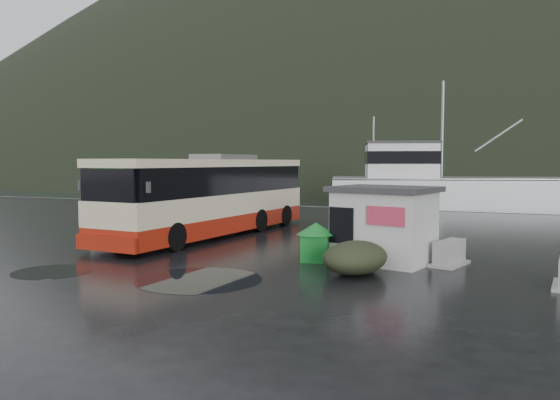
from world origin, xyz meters
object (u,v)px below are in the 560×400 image
at_px(coach_bus, 212,235).
at_px(jersey_barrier_b, 449,265).
at_px(ticket_kiosk, 383,262).
at_px(waste_bin_right, 316,261).
at_px(white_van, 130,232).
at_px(waste_bin_left, 374,260).
at_px(dome_tent, 355,274).
at_px(fishing_trawler, 483,204).
at_px(jersey_barrier_a, 380,261).

xyz_separation_m(coach_bus, jersey_barrier_b, (10.65, -3.45, 0.00)).
bearing_deg(ticket_kiosk, waste_bin_right, -148.13).
xyz_separation_m(white_van, jersey_barrier_b, (14.84, -2.95, 0.00)).
bearing_deg(waste_bin_left, white_van, 166.65).
relative_size(dome_tent, ticket_kiosk, 0.77).
height_order(waste_bin_right, ticket_kiosk, ticket_kiosk).
bearing_deg(coach_bus, fishing_trawler, 71.30).
relative_size(dome_tent, jersey_barrier_a, 1.63).
bearing_deg(white_van, waste_bin_right, -40.74).
bearing_deg(jersey_barrier_b, fishing_trawler, 89.85).
bearing_deg(ticket_kiosk, jersey_barrier_b, 22.23).
bearing_deg(white_van, waste_bin_left, -33.96).
bearing_deg(fishing_trawler, waste_bin_left, -111.15).
xyz_separation_m(waste_bin_right, jersey_barrier_b, (4.21, 0.94, 0.00)).
bearing_deg(jersey_barrier_b, jersey_barrier_a, -179.74).
relative_size(waste_bin_left, jersey_barrier_b, 0.98).
xyz_separation_m(waste_bin_left, fishing_trawler, (2.51, 27.96, 0.00)).
bearing_deg(white_van, dome_tent, -44.19).
distance_m(coach_bus, white_van, 4.22).
bearing_deg(ticket_kiosk, fishing_trawler, 100.26).
height_order(white_van, fishing_trawler, fishing_trawler).
bearing_deg(waste_bin_right, waste_bin_left, 28.25).
height_order(coach_bus, waste_bin_left, coach_bus).
bearing_deg(jersey_barrier_a, fishing_trawler, 85.30).
xyz_separation_m(white_van, fishing_trawler, (14.92, 25.01, 0.00)).
xyz_separation_m(coach_bus, waste_bin_left, (8.21, -3.44, 0.00)).
xyz_separation_m(ticket_kiosk, jersey_barrier_b, (2.07, 0.28, 0.00)).
bearing_deg(waste_bin_right, dome_tent, -40.83).
height_order(jersey_barrier_a, jersey_barrier_b, jersey_barrier_b).
distance_m(white_van, jersey_barrier_b, 15.13).
xyz_separation_m(white_van, dome_tent, (12.37, -5.40, 0.00)).
relative_size(ticket_kiosk, fishing_trawler, 0.12).
distance_m(waste_bin_right, fishing_trawler, 29.22).
distance_m(coach_bus, jersey_barrier_b, 11.19).
distance_m(jersey_barrier_a, fishing_trawler, 28.07).
bearing_deg(jersey_barrier_a, jersey_barrier_b, 0.26).
bearing_deg(jersey_barrier_a, dome_tent, -95.74).
bearing_deg(fishing_trawler, dome_tent, -110.80).
xyz_separation_m(white_van, ticket_kiosk, (12.77, -3.23, 0.00)).
distance_m(jersey_barrier_a, jersey_barrier_b, 2.23).
bearing_deg(ticket_kiosk, waste_bin_left, 156.73).
height_order(waste_bin_left, jersey_barrier_b, waste_bin_left).
height_order(ticket_kiosk, jersey_barrier_b, ticket_kiosk).
distance_m(waste_bin_right, ticket_kiosk, 2.24).
height_order(white_van, ticket_kiosk, ticket_kiosk).
xyz_separation_m(waste_bin_left, jersey_barrier_b, (2.44, -0.01, 0.00)).
height_order(coach_bus, jersey_barrier_b, coach_bus).
height_order(white_van, waste_bin_left, white_van).
relative_size(white_van, waste_bin_right, 4.12).
bearing_deg(jersey_barrier_b, dome_tent, -135.30).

